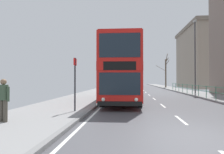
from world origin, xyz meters
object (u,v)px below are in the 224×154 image
object	(u,v)px
bus_stop_sign_near	(75,78)
street_lamp_far_side	(195,51)
double_decker_bus_main	(122,72)
bare_tree_far_01	(166,72)
pedestrian_companion	(3,98)
background_building_00	(215,57)

from	to	relation	value
bus_stop_sign_near	street_lamp_far_side	xyz separation A→B (m)	(10.54, 15.14, 3.34)
double_decker_bus_main	street_lamp_far_side	bearing A→B (deg)	48.27
bus_stop_sign_near	street_lamp_far_side	distance (m)	18.75
bus_stop_sign_near	bare_tree_far_01	world-z (taller)	bare_tree_far_01
pedestrian_companion	bus_stop_sign_near	distance (m)	3.52
double_decker_bus_main	background_building_00	distance (m)	35.31
street_lamp_far_side	background_building_00	bearing A→B (deg)	62.92
bare_tree_far_01	bus_stop_sign_near	bearing A→B (deg)	-107.06
pedestrian_companion	double_decker_bus_main	bearing A→B (deg)	64.48
double_decker_bus_main	background_building_00	xyz separation A→B (m)	(18.73, 29.63, 4.20)
background_building_00	double_decker_bus_main	bearing A→B (deg)	-122.29
street_lamp_far_side	background_building_00	size ratio (longest dim) A/B	0.52
bare_tree_far_01	background_building_00	xyz separation A→B (m)	(10.67, 2.12, 3.12)
double_decker_bus_main	pedestrian_companion	xyz separation A→B (m)	(-4.09, -8.58, -1.29)
pedestrian_companion	street_lamp_far_side	size ratio (longest dim) A/B	0.18
pedestrian_companion	background_building_00	bearing A→B (deg)	59.15
pedestrian_companion	bare_tree_far_01	xyz separation A→B (m)	(12.15, 36.09, 2.38)
double_decker_bus_main	bare_tree_far_01	bearing A→B (deg)	73.68
bus_stop_sign_near	background_building_00	bearing A→B (deg)	59.45
pedestrian_companion	background_building_00	world-z (taller)	background_building_00
pedestrian_companion	street_lamp_far_side	distance (m)	22.26
pedestrian_companion	background_building_00	xyz separation A→B (m)	(22.82, 38.21, 5.50)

